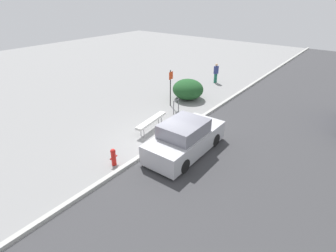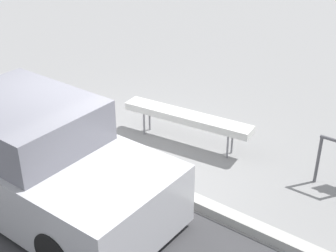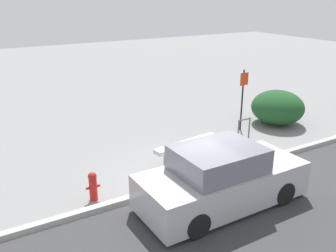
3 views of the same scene
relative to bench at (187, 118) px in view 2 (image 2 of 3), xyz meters
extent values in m
plane|color=gray|center=(-0.53, -1.37, -0.51)|extent=(60.00, 60.00, 0.00)
cube|color=#A8A8A3|center=(-0.53, -1.37, -0.44)|extent=(60.00, 0.20, 0.13)
cylinder|color=gray|center=(-0.81, -0.20, -0.28)|extent=(0.04, 0.04, 0.45)
cylinder|color=gray|center=(0.83, 0.01, -0.28)|extent=(0.04, 0.04, 0.45)
cylinder|color=gray|center=(-0.83, -0.01, -0.28)|extent=(0.04, 0.04, 0.45)
cylinder|color=gray|center=(0.81, 0.20, -0.28)|extent=(0.04, 0.04, 0.45)
cube|color=silver|center=(0.00, 0.00, 0.01)|extent=(2.38, 0.64, 0.13)
cylinder|color=#515156|center=(2.27, 0.24, -0.11)|extent=(0.05, 0.05, 0.80)
cylinder|color=red|center=(-3.37, -0.84, -0.21)|extent=(0.20, 0.20, 0.60)
sphere|color=red|center=(-3.37, -0.84, 0.15)|extent=(0.22, 0.22, 0.22)
cylinder|color=red|center=(-3.51, -0.84, -0.15)|extent=(0.08, 0.07, 0.07)
cylinder|color=red|center=(-3.23, -0.84, -0.15)|extent=(0.08, 0.07, 0.07)
cylinder|color=black|center=(0.57, -1.83, -0.21)|extent=(0.60, 0.18, 0.60)
cylinder|color=black|center=(-2.02, -1.85, -0.21)|extent=(0.60, 0.18, 0.60)
cube|color=#B7B7BC|center=(-0.72, -2.64, 0.03)|extent=(4.20, 1.76, 0.86)
cube|color=slate|center=(-0.89, -2.64, 0.74)|extent=(2.02, 1.58, 0.60)
camera|label=1|loc=(-9.18, -8.15, 5.92)|focal=28.00mm
camera|label=2|loc=(4.12, -5.91, 3.65)|focal=50.00mm
camera|label=3|loc=(-5.98, -8.92, 4.46)|focal=40.00mm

